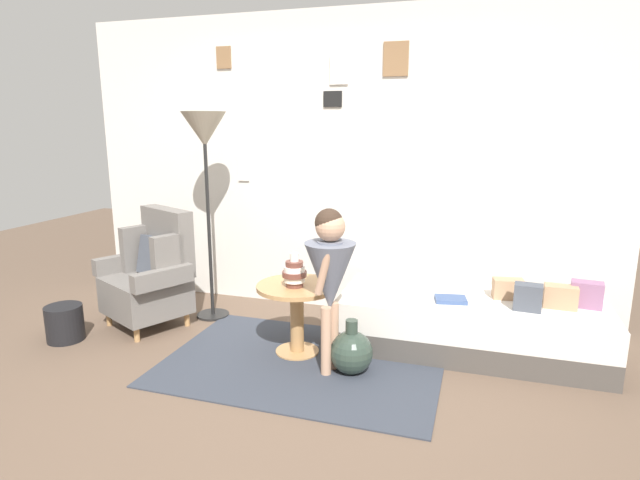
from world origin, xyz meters
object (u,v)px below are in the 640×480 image
at_px(daybed, 470,324).
at_px(book_on_daybed, 451,299).
at_px(demijohn_near, 351,352).
at_px(vase_striped, 294,273).
at_px(armchair, 152,274).
at_px(side_table, 296,304).
at_px(magazine_basket, 65,323).
at_px(floor_lamp, 205,140).
at_px(person_child, 330,270).

bearing_deg(daybed, book_on_daybed, -143.06).
bearing_deg(demijohn_near, vase_striped, 162.76).
height_order(armchair, daybed, armchair).
relative_size(daybed, book_on_daybed, 8.65).
xyz_separation_m(vase_striped, demijohn_near, (0.46, -0.14, -0.47)).
relative_size(side_table, magazine_basket, 2.08).
bearing_deg(floor_lamp, armchair, -141.21).
height_order(floor_lamp, demijohn_near, floor_lamp).
height_order(book_on_daybed, magazine_basket, book_on_daybed).
relative_size(armchair, daybed, 0.51).
bearing_deg(vase_striped, armchair, 170.48).
xyz_separation_m(floor_lamp, magazine_basket, (-0.84, -0.81, -1.39)).
relative_size(floor_lamp, book_on_daybed, 7.98).
bearing_deg(armchair, daybed, 5.91).
distance_m(armchair, person_child, 1.73).
bearing_deg(daybed, armchair, -174.09).
height_order(daybed, book_on_daybed, book_on_daybed).
relative_size(armchair, floor_lamp, 0.55).
bearing_deg(daybed, floor_lamp, 178.98).
xyz_separation_m(armchair, demijohn_near, (1.80, -0.37, -0.29)).
bearing_deg(floor_lamp, person_child, -28.73).
xyz_separation_m(demijohn_near, magazine_basket, (-2.27, -0.14, -0.01)).
bearing_deg(magazine_basket, armchair, 47.73).
relative_size(side_table, vase_striped, 2.37).
height_order(armchair, person_child, person_child).
bearing_deg(person_child, floor_lamp, 151.27).
distance_m(demijohn_near, magazine_basket, 2.27).
xyz_separation_m(floor_lamp, book_on_daybed, (2.03, -0.15, -1.11)).
xyz_separation_m(armchair, vase_striped, (1.35, -0.23, 0.19)).
bearing_deg(book_on_daybed, side_table, -162.32).
bearing_deg(demijohn_near, floor_lamp, 154.83).
xyz_separation_m(side_table, magazine_basket, (-1.81, -0.33, -0.24)).
bearing_deg(vase_striped, daybed, 22.08).
height_order(side_table, demijohn_near, side_table).
distance_m(book_on_daybed, magazine_basket, 2.97).
xyz_separation_m(armchair, floor_lamp, (0.38, 0.30, 1.09)).
xyz_separation_m(armchair, magazine_basket, (-0.46, -0.51, -0.30)).
relative_size(daybed, magazine_basket, 6.80).
xyz_separation_m(daybed, floor_lamp, (-2.18, 0.04, 1.33)).
height_order(floor_lamp, book_on_daybed, floor_lamp).
distance_m(armchair, magazine_basket, 0.75).
height_order(armchair, vase_striped, armchair).
bearing_deg(book_on_daybed, person_child, -143.26).
height_order(person_child, book_on_daybed, person_child).
bearing_deg(armchair, floor_lamp, 38.79).
distance_m(side_table, vase_striped, 0.25).
bearing_deg(floor_lamp, demijohn_near, -25.17).
xyz_separation_m(side_table, book_on_daybed, (1.07, 0.34, 0.03)).
bearing_deg(armchair, demijohn_near, -11.53).
distance_m(floor_lamp, magazine_basket, 1.81).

